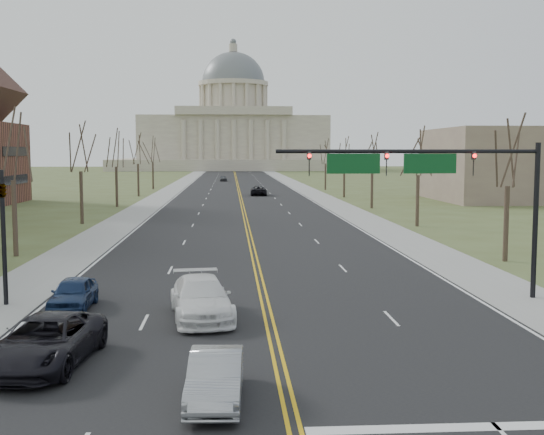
{
  "coord_description": "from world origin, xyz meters",
  "views": [
    {
      "loc": [
        -1.54,
        -16.88,
        6.78
      ],
      "look_at": [
        0.87,
        22.14,
        3.0
      ],
      "focal_mm": 45.0,
      "sensor_mm": 36.0,
      "label": 1
    }
  ],
  "objects": [
    {
      "name": "edge_line_left",
      "position": [
        -9.8,
        110.0,
        0.01
      ],
      "size": [
        0.15,
        380.0,
        0.01
      ],
      "primitive_type": "cube",
      "color": "silver",
      "rests_on": "road"
    },
    {
      "name": "tree_r_3",
      "position": [
        15.5,
        84.0,
        6.55
      ],
      "size": [
        3.74,
        3.74,
        8.5
      ],
      "color": "#362720",
      "rests_on": "ground"
    },
    {
      "name": "car_far_sb",
      "position": [
        -3.07,
        140.49,
        0.68
      ],
      "size": [
        1.68,
        3.97,
        1.34
      ],
      "primitive_type": "imported",
      "rotation": [
        0.0,
        0.0,
        0.02
      ],
      "color": "#4E5056",
      "rests_on": "road"
    },
    {
      "name": "tree_r_4",
      "position": [
        15.5,
        104.0,
        6.55
      ],
      "size": [
        3.74,
        3.74,
        8.5
      ],
      "color": "#362720",
      "rests_on": "ground"
    },
    {
      "name": "bldg_right_mass",
      "position": [
        40.0,
        76.0,
        5.0
      ],
      "size": [
        25.0,
        20.0,
        10.0
      ],
      "primitive_type": "cube",
      "color": "#796256",
      "rests_on": "ground"
    },
    {
      "name": "tree_l_4",
      "position": [
        -15.5,
        108.0,
        6.94
      ],
      "size": [
        3.96,
        3.96,
        9.0
      ],
      "color": "#362720",
      "rests_on": "ground"
    },
    {
      "name": "stop_bar",
      "position": [
        5.0,
        -1.0,
        0.01
      ],
      "size": [
        9.5,
        0.5,
        0.01
      ],
      "primitive_type": "cube",
      "color": "silver",
      "rests_on": "road"
    },
    {
      "name": "signal_mast",
      "position": [
        7.45,
        13.5,
        5.76
      ],
      "size": [
        12.12,
        0.44,
        7.2
      ],
      "color": "black",
      "rests_on": "ground"
    },
    {
      "name": "tree_r_0",
      "position": [
        15.5,
        24.0,
        6.55
      ],
      "size": [
        3.74,
        3.74,
        8.5
      ],
      "color": "#362720",
      "rests_on": "ground"
    },
    {
      "name": "car_sb_outer_lead",
      "position": [
        -7.41,
        4.6,
        0.79
      ],
      "size": [
        3.21,
        5.89,
        1.57
      ],
      "primitive_type": "imported",
      "rotation": [
        0.0,
        0.0,
        -0.11
      ],
      "color": "black",
      "rests_on": "road"
    },
    {
      "name": "tree_r_2",
      "position": [
        15.5,
        64.0,
        6.55
      ],
      "size": [
        3.74,
        3.74,
        8.5
      ],
      "color": "#362720",
      "rests_on": "ground"
    },
    {
      "name": "tree_l_3",
      "position": [
        -15.5,
        88.0,
        6.94
      ],
      "size": [
        3.96,
        3.96,
        9.0
      ],
      "color": "#362720",
      "rests_on": "ground"
    },
    {
      "name": "signal_left",
      "position": [
        -11.5,
        13.5,
        3.71
      ],
      "size": [
        0.32,
        0.36,
        6.0
      ],
      "color": "black",
      "rests_on": "ground"
    },
    {
      "name": "center_line",
      "position": [
        0.0,
        110.0,
        0.01
      ],
      "size": [
        0.42,
        380.0,
        0.01
      ],
      "primitive_type": "cube",
      "color": "gold",
      "rests_on": "road"
    },
    {
      "name": "capitol",
      "position": [
        0.0,
        249.91,
        14.2
      ],
      "size": [
        90.0,
        60.0,
        50.0
      ],
      "color": "beige",
      "rests_on": "ground"
    },
    {
      "name": "cross_road",
      "position": [
        0.0,
        6.0,
        0.01
      ],
      "size": [
        120.0,
        14.0,
        0.01
      ],
      "primitive_type": "cube",
      "color": "black",
      "rests_on": "ground"
    },
    {
      "name": "edge_line_right",
      "position": [
        9.8,
        110.0,
        0.01
      ],
      "size": [
        0.15,
        380.0,
        0.01
      ],
      "primitive_type": "cube",
      "color": "silver",
      "rests_on": "road"
    },
    {
      "name": "car_sb_inner_lead",
      "position": [
        -1.97,
        1.14,
        0.69
      ],
      "size": [
        1.59,
        4.14,
        1.35
      ],
      "primitive_type": "imported",
      "rotation": [
        0.0,
        0.0,
        -0.04
      ],
      "color": "#989B9F",
      "rests_on": "road"
    },
    {
      "name": "tree_l_2",
      "position": [
        -15.5,
        68.0,
        6.94
      ],
      "size": [
        3.96,
        3.96,
        9.0
      ],
      "color": "#362720",
      "rests_on": "ground"
    },
    {
      "name": "sidewalk_right",
      "position": [
        12.0,
        110.0,
        0.01
      ],
      "size": [
        4.0,
        380.0,
        0.03
      ],
      "primitive_type": "cube",
      "color": "gray",
      "rests_on": "ground"
    },
    {
      "name": "tree_l_0",
      "position": [
        -15.5,
        28.0,
        6.94
      ],
      "size": [
        3.96,
        3.96,
        9.0
      ],
      "color": "#362720",
      "rests_on": "ground"
    },
    {
      "name": "car_sb_inner_second",
      "position": [
        -2.74,
        10.53,
        0.84
      ],
      "size": [
        3.07,
        5.95,
        1.65
      ],
      "primitive_type": "imported",
      "rotation": [
        0.0,
        0.0,
        0.14
      ],
      "color": "white",
      "rests_on": "road"
    },
    {
      "name": "tree_r_1",
      "position": [
        15.5,
        44.0,
        6.55
      ],
      "size": [
        3.74,
        3.74,
        8.5
      ],
      "color": "#362720",
      "rests_on": "ground"
    },
    {
      "name": "car_sb_outer_second",
      "position": [
        -8.31,
        12.47,
        0.7
      ],
      "size": [
        1.63,
        4.04,
        1.38
      ],
      "primitive_type": "imported",
      "rotation": [
        0.0,
        0.0,
        -0.0
      ],
      "color": "#16284D",
      "rests_on": "road"
    },
    {
      "name": "sidewalk_left",
      "position": [
        -12.0,
        110.0,
        0.01
      ],
      "size": [
        4.0,
        380.0,
        0.03
      ],
      "primitive_type": "cube",
      "color": "gray",
      "rests_on": "ground"
    },
    {
      "name": "tree_l_1",
      "position": [
        -15.5,
        48.0,
        6.94
      ],
      "size": [
        3.96,
        3.96,
        9.0
      ],
      "color": "#362720",
      "rests_on": "ground"
    },
    {
      "name": "car_far_nb",
      "position": [
        2.89,
        89.17,
        0.75
      ],
      "size": [
        2.61,
        5.41,
        1.49
      ],
      "primitive_type": "imported",
      "rotation": [
        0.0,
        0.0,
        3.12
      ],
      "color": "black",
      "rests_on": "road"
    },
    {
      "name": "road",
      "position": [
        0.0,
        110.0,
        0.01
      ],
      "size": [
        20.0,
        380.0,
        0.01
      ],
      "primitive_type": "cube",
      "color": "black",
      "rests_on": "ground"
    },
    {
      "name": "ground",
      "position": [
        0.0,
        0.0,
        0.0
      ],
      "size": [
        600.0,
        600.0,
        0.0
      ],
      "primitive_type": "plane",
      "color": "#4C5329",
      "rests_on": "ground"
    }
  ]
}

